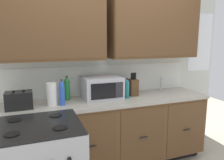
{
  "coord_description": "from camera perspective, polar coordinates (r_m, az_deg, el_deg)",
  "views": [
    {
      "loc": [
        -0.91,
        -2.21,
        1.65
      ],
      "look_at": [
        0.02,
        0.27,
        1.17
      ],
      "focal_mm": 34.85,
      "sensor_mm": 36.0,
      "label": 1
    }
  ],
  "objects": [
    {
      "name": "microwave",
      "position": [
        2.77,
        -2.63,
        -2.06
      ],
      "size": [
        0.48,
        0.37,
        0.28
      ],
      "color": "#B7B7BC",
      "rests_on": "counter_run"
    },
    {
      "name": "bottle_blue",
      "position": [
        2.54,
        -13.01,
        -3.26
      ],
      "size": [
        0.06,
        0.06,
        0.3
      ],
      "color": "blue",
      "rests_on": "counter_run"
    },
    {
      "name": "counter_run",
      "position": [
        2.92,
        -0.51,
        -13.47
      ],
      "size": [
        2.64,
        0.64,
        0.92
      ],
      "color": "black",
      "rests_on": "ground_plane"
    },
    {
      "name": "sink_faucet",
      "position": [
        3.32,
        12.75,
        -0.9
      ],
      "size": [
        0.02,
        0.02,
        0.2
      ],
      "primitive_type": "cylinder",
      "color": "#B2B5BA",
      "rests_on": "counter_run"
    },
    {
      "name": "wall_unit",
      "position": [
        2.86,
        -1.94,
        9.96
      ],
      "size": [
        3.81,
        0.4,
        2.4
      ],
      "color": "silver",
      "rests_on": "ground_plane"
    },
    {
      "name": "bottle_teal",
      "position": [
        2.8,
        3.95,
        -2.19
      ],
      "size": [
        0.06,
        0.06,
        0.26
      ],
      "color": "#1E707A",
      "rests_on": "counter_run"
    },
    {
      "name": "bottle_green",
      "position": [
        2.75,
        -11.71,
        -2.16
      ],
      "size": [
        0.07,
        0.07,
        0.3
      ],
      "color": "#237A38",
      "rests_on": "counter_run"
    },
    {
      "name": "toaster",
      "position": [
        2.57,
        -23.18,
        -4.9
      ],
      "size": [
        0.28,
        0.18,
        0.19
      ],
      "color": "black",
      "rests_on": "counter_run"
    },
    {
      "name": "knife_block",
      "position": [
        2.95,
        5.5,
        -1.82
      ],
      "size": [
        0.11,
        0.14,
        0.31
      ],
      "color": "#52361E",
      "rests_on": "counter_run"
    },
    {
      "name": "paper_towel_roll",
      "position": [
        2.57,
        -15.52,
        -3.64
      ],
      "size": [
        0.12,
        0.12,
        0.26
      ],
      "primitive_type": "cylinder",
      "color": "white",
      "rests_on": "counter_run"
    }
  ]
}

